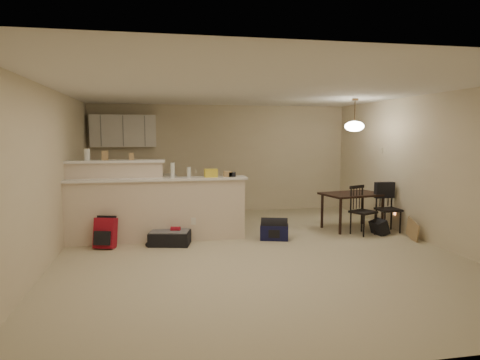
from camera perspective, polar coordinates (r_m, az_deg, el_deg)
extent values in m
plane|color=#C1B694|center=(6.87, 1.96, -9.35)|extent=(7.00, 7.00, 0.00)
plane|color=white|center=(6.65, 2.04, 11.88)|extent=(7.00, 7.00, 0.00)
cube|color=beige|center=(10.08, -2.49, 2.84)|extent=(6.00, 0.02, 2.50)
cube|color=beige|center=(3.36, 15.61, -4.20)|extent=(6.00, 0.02, 2.50)
cube|color=beige|center=(6.65, -24.08, 0.56)|extent=(0.02, 7.00, 2.50)
cube|color=beige|center=(7.88, 23.78, 1.37)|extent=(0.02, 7.00, 2.50)
cube|color=beige|center=(7.46, -10.93, -4.07)|extent=(3.00, 0.28, 1.05)
cube|color=white|center=(7.39, -11.02, 0.09)|extent=(3.08, 0.38, 0.04)
cube|color=beige|center=(7.69, -16.19, -2.77)|extent=(1.60, 0.24, 1.35)
cube|color=white|center=(7.62, -16.35, 2.40)|extent=(1.68, 0.34, 0.04)
cube|color=white|center=(9.79, -15.26, 6.33)|extent=(1.40, 0.34, 0.70)
cube|color=white|center=(9.75, -13.90, -2.18)|extent=(1.80, 0.60, 0.90)
cube|color=beige|center=(9.17, 18.25, 3.76)|extent=(0.02, 0.12, 0.12)
cylinder|color=silver|center=(7.66, -19.72, 3.21)|extent=(0.10, 0.10, 0.20)
cube|color=tan|center=(7.63, -17.56, 3.12)|extent=(0.10, 0.07, 0.16)
cube|color=tan|center=(7.59, -14.28, 3.06)|extent=(0.08, 0.06, 0.12)
cylinder|color=silver|center=(7.38, -8.98, 1.30)|extent=(0.07, 0.07, 0.26)
cylinder|color=silver|center=(7.40, -6.82, 1.03)|extent=(0.06, 0.06, 0.18)
cube|color=tan|center=(7.44, -3.91, 0.93)|extent=(0.22, 0.18, 0.14)
cube|color=tan|center=(7.49, -1.09, 0.75)|extent=(0.12, 0.10, 0.08)
cube|color=tan|center=(7.48, -1.64, 0.81)|extent=(0.14, 0.10, 0.10)
cube|color=black|center=(8.53, 14.76, -1.83)|extent=(1.25, 0.96, 0.04)
cylinder|color=black|center=(8.06, 13.24, -4.77)|extent=(0.05, 0.05, 0.66)
cylinder|color=black|center=(8.66, 18.45, -4.17)|extent=(0.05, 0.05, 0.66)
cylinder|color=black|center=(8.54, 10.89, -4.10)|extent=(0.05, 0.05, 0.66)
cylinder|color=black|center=(9.11, 15.99, -3.59)|extent=(0.05, 0.05, 0.66)
cylinder|color=brown|center=(8.46, 15.06, 8.76)|extent=(0.02, 0.02, 0.50)
cylinder|color=brown|center=(8.47, 15.10, 10.32)|extent=(0.12, 0.12, 0.03)
ellipsoid|color=white|center=(8.45, 15.01, 6.93)|extent=(0.36, 0.36, 0.20)
cube|color=black|center=(7.27, -9.33, -7.65)|extent=(0.73, 0.56, 0.22)
cube|color=maroon|center=(7.29, -17.51, -6.76)|extent=(0.37, 0.28, 0.49)
cube|color=#12143A|center=(7.53, 4.59, -6.95)|extent=(0.54, 0.39, 0.26)
cube|color=black|center=(8.28, 18.08, -6.03)|extent=(0.24, 0.32, 0.26)
cube|color=tan|center=(8.06, 22.02, -6.21)|extent=(0.10, 0.45, 0.34)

